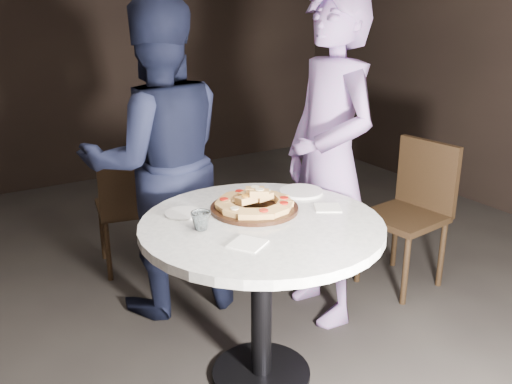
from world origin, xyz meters
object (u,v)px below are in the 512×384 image
diner_teal (329,162)px  focaccia_pile (254,201)px  table (262,253)px  chair_far (130,202)px  chair_right (413,204)px  water_glass (201,221)px  serving_board (254,208)px  diner_navy (159,162)px

diner_teal → focaccia_pile: bearing=-65.9°
table → chair_far: size_ratio=1.41×
table → chair_right: chair_right is taller
focaccia_pile → water_glass: bearing=-166.3°
focaccia_pile → diner_teal: bearing=18.4°
water_glass → chair_far: bearing=84.1°
serving_board → focaccia_pile: 0.04m
diner_navy → diner_teal: diner_teal is taller
water_glass → chair_far: (0.14, 1.39, -0.38)m
water_glass → serving_board: bearing=13.5°
serving_board → diner_navy: diner_navy is taller
focaccia_pile → chair_far: focaccia_pile is taller
focaccia_pile → table: bearing=-108.9°
water_glass → chair_far: water_glass is taller
diner_navy → diner_teal: bearing=153.4°
diner_navy → water_glass: bearing=89.4°
serving_board → chair_far: 1.36m
table → chair_far: bearing=95.3°
table → chair_right: 1.45m
chair_right → serving_board: bearing=-87.9°
water_glass → chair_right: size_ratio=0.10×
serving_board → diner_navy: bearing=101.8°
diner_teal → serving_board: bearing=-65.8°
table → focaccia_pile: bearing=71.1°
water_glass → chair_right: bearing=10.1°
table → focaccia_pile: size_ratio=3.26×
table → water_glass: water_glass is taller
table → chair_far: chair_far is taller
focaccia_pile → serving_board: bearing=-130.2°
water_glass → diner_teal: diner_teal is taller
table → diner_navy: (-0.12, 0.93, 0.23)m
chair_far → chair_right: (1.53, -1.09, 0.04)m
chair_far → diner_navy: bearing=103.2°
serving_board → chair_right: bearing=9.3°
focaccia_pile → chair_right: 1.40m
chair_right → diner_navy: bearing=-117.8°
serving_board → chair_far: size_ratio=0.48×
serving_board → chair_right: chair_right is taller
focaccia_pile → water_glass: (-0.33, -0.08, -0.01)m
chair_far → diner_teal: diner_teal is taller
table → chair_far: (-0.13, 1.45, -0.18)m
serving_board → focaccia_pile: focaccia_pile is taller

